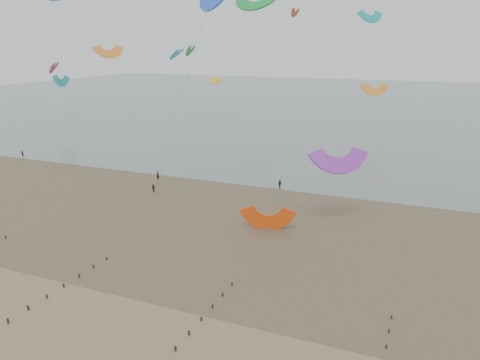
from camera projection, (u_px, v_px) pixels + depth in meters
ground at (146, 334)px, 45.78m from camera, size 500.00×500.00×0.00m
sea_and_shore at (241, 214)px, 77.77m from camera, size 500.00×665.00×0.03m
kitesurfer_lead at (158, 175)px, 97.62m from camera, size 0.70×0.49×1.81m
kitesurfers at (412, 205)px, 79.77m from camera, size 125.41×28.00×1.87m
grounded_kite at (267, 229)px, 71.88m from camera, size 8.30×7.12×3.96m
kites_airborne at (309, 69)px, 121.53m from camera, size 266.66×116.17×35.00m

